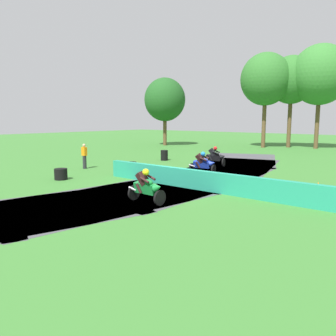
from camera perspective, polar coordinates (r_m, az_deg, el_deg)
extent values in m
plane|color=#38752D|center=(16.60, 0.79, -2.94)|extent=(120.00, 120.00, 0.00)
cube|color=#47474C|center=(14.03, -10.50, -5.18)|extent=(6.46, 10.03, 0.01)
cube|color=#47474C|center=(16.60, 0.79, -2.93)|extent=(5.24, 9.43, 0.01)
cube|color=#47474C|center=(19.93, 7.46, -1.09)|extent=(6.29, 9.95, 0.01)
cube|color=#47474C|center=(23.66, 10.94, 0.33)|extent=(7.41, 10.39, 0.01)
cube|color=#47474C|center=(27.57, 12.36, 1.41)|extent=(8.38, 10.64, 0.01)
cube|color=#239375|center=(13.64, 20.35, -4.04)|extent=(20.28, 0.49, 0.90)
cylinder|color=black|center=(12.73, -1.41, -5.09)|extent=(0.10, 0.69, 0.69)
cylinder|color=black|center=(13.68, -5.79, -4.17)|extent=(0.10, 0.69, 0.69)
cube|color=#198438|center=(13.10, -3.85, -3.39)|extent=(1.01, 0.36, 0.44)
ellipsoid|color=#198438|center=(12.89, -3.43, -2.42)|extent=(0.45, 0.32, 0.28)
cone|color=#198438|center=(12.60, -1.70, -3.30)|extent=(0.40, 0.39, 0.45)
cylinder|color=#B2B2B7|center=(13.46, -5.99, -3.53)|extent=(0.41, 0.11, 0.17)
cube|color=#331919|center=(13.03, -4.32, -1.77)|extent=(0.50, 0.39, 0.61)
sphere|color=yellow|center=(12.80, -3.78, -0.69)|extent=(0.26, 0.26, 0.26)
cylinder|color=#331919|center=(12.95, -2.90, -1.57)|extent=(0.43, 0.12, 0.24)
cylinder|color=#331919|center=(12.71, -4.00, -2.05)|extent=(0.43, 0.12, 0.24)
cylinder|color=#331919|center=(13.33, -3.88, -2.96)|extent=(0.27, 0.18, 0.42)
cylinder|color=#331919|center=(13.10, -4.97, -3.45)|extent=(0.27, 0.18, 0.42)
cylinder|color=black|center=(19.86, 7.71, -0.29)|extent=(0.23, 0.75, 0.74)
cylinder|color=black|center=(20.39, 4.03, -0.01)|extent=(0.23, 0.75, 0.74)
cube|color=#1E38B2|center=(20.00, 5.76, 0.63)|extent=(1.05, 0.57, 0.46)
ellipsoid|color=#1E38B2|center=(19.83, 6.17, 1.29)|extent=(0.50, 0.41, 0.31)
cone|color=#1E38B2|center=(19.70, 7.55, 0.82)|extent=(0.43, 0.43, 0.48)
cylinder|color=#B2B2B7|center=(20.17, 4.08, 0.40)|extent=(0.42, 0.20, 0.18)
cube|color=#331919|center=(19.89, 5.45, 1.66)|extent=(0.53, 0.46, 0.62)
sphere|color=#1E7FE0|center=(19.70, 5.96, 2.38)|extent=(0.26, 0.26, 0.26)
cylinder|color=#331919|center=(19.92, 6.38, 1.88)|extent=(0.43, 0.22, 0.24)
cylinder|color=#331919|center=(19.62, 5.99, 1.49)|extent=(0.43, 0.22, 0.24)
cylinder|color=#331919|center=(20.21, 5.48, 0.92)|extent=(0.27, 0.24, 0.42)
cylinder|color=#331919|center=(19.91, 5.08, 0.52)|extent=(0.27, 0.24, 0.42)
cylinder|color=black|center=(23.24, 9.39, 0.95)|extent=(0.25, 0.68, 0.68)
cylinder|color=black|center=(23.66, 6.14, 1.15)|extent=(0.25, 0.68, 0.68)
cube|color=black|center=(23.36, 7.73, 1.76)|extent=(1.05, 0.57, 0.44)
ellipsoid|color=black|center=(23.24, 8.13, 2.35)|extent=(0.50, 0.41, 0.28)
cone|color=black|center=(23.13, 9.32, 1.95)|extent=(0.45, 0.43, 0.45)
cylinder|color=#B2B2B7|center=(23.46, 6.25, 1.57)|extent=(0.42, 0.20, 0.17)
cube|color=black|center=(23.29, 7.52, 2.68)|extent=(0.54, 0.45, 0.60)
sphere|color=red|center=(23.16, 8.01, 3.33)|extent=(0.26, 0.26, 0.26)
cylinder|color=black|center=(23.37, 8.31, 2.81)|extent=(0.43, 0.21, 0.24)
cylinder|color=black|center=(23.04, 8.04, 2.60)|extent=(0.43, 0.21, 0.24)
cylinder|color=black|center=(23.58, 7.45, 1.94)|extent=(0.28, 0.22, 0.42)
cylinder|color=black|center=(23.25, 7.17, 1.72)|extent=(0.28, 0.22, 0.42)
cylinder|color=black|center=(19.00, -17.67, -1.59)|extent=(0.68, 0.68, 0.20)
cylinder|color=black|center=(18.97, -17.70, -0.99)|extent=(0.68, 0.68, 0.20)
cylinder|color=black|center=(18.94, -17.72, -0.39)|extent=(0.68, 0.68, 0.20)
cylinder|color=black|center=(22.52, -6.24, 0.27)|extent=(0.67, 0.67, 0.20)
cylinder|color=black|center=(22.49, -6.24, 0.78)|extent=(0.67, 0.67, 0.20)
cylinder|color=black|center=(26.40, -0.63, 1.52)|extent=(0.56, 0.56, 0.20)
cylinder|color=black|center=(26.38, -0.63, 1.95)|extent=(0.56, 0.56, 0.20)
cylinder|color=black|center=(26.36, -0.63, 2.38)|extent=(0.56, 0.56, 0.20)
cylinder|color=black|center=(26.34, -0.64, 2.81)|extent=(0.56, 0.56, 0.20)
cylinder|color=#232328|center=(22.68, -13.94, 0.97)|extent=(0.24, 0.24, 0.86)
cube|color=orange|center=(22.60, -14.00, 2.76)|extent=(0.34, 0.22, 0.56)
sphere|color=tan|center=(22.57, -14.04, 3.74)|extent=(0.20, 0.20, 0.20)
cone|color=orange|center=(16.64, 24.07, -2.88)|extent=(0.28, 0.28, 0.44)
cylinder|color=brown|center=(41.28, -0.53, 6.24)|extent=(0.44, 0.44, 3.41)
ellipsoid|color=#1E511E|center=(41.31, -0.54, 11.51)|extent=(4.93, 4.93, 5.18)
cylinder|color=brown|center=(39.54, 15.92, 7.13)|extent=(0.44, 0.44, 5.22)
ellipsoid|color=#2D6B28|center=(39.76, 16.22, 14.25)|extent=(5.47, 5.47, 5.74)
cylinder|color=brown|center=(40.64, 19.85, 7.08)|extent=(0.44, 0.44, 5.36)
ellipsoid|color=#2D6B28|center=(40.86, 20.20, 13.85)|extent=(5.04, 5.04, 5.29)
cylinder|color=brown|center=(40.03, 23.92, 6.79)|extent=(0.44, 0.44, 5.28)
ellipsoid|color=#33752D|center=(40.29, 24.38, 14.21)|extent=(6.06, 6.06, 6.36)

